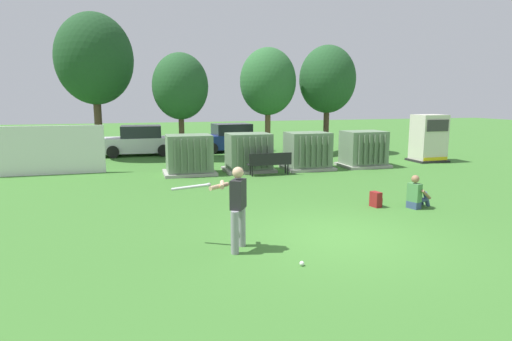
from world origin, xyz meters
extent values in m
plane|color=#3D752D|center=(0.00, 0.00, 0.00)|extent=(96.00, 96.00, 0.00)
cube|color=white|center=(-7.96, 10.50, 1.00)|extent=(4.80, 0.12, 2.00)
cube|color=#9E9B93|center=(-2.22, 9.10, 0.06)|extent=(2.10, 1.70, 0.12)
cube|color=slate|center=(-2.22, 9.10, 0.87)|extent=(1.80, 1.40, 1.50)
cube|color=#5B7056|center=(-2.86, 8.34, 0.87)|extent=(0.06, 0.12, 1.27)
cube|color=#5B7056|center=(-2.60, 8.34, 0.87)|extent=(0.06, 0.12, 1.27)
cube|color=#5B7056|center=(-2.35, 8.34, 0.87)|extent=(0.06, 0.12, 1.27)
cube|color=#5B7056|center=(-2.09, 8.34, 0.87)|extent=(0.06, 0.12, 1.27)
cube|color=#5B7056|center=(-1.84, 8.34, 0.87)|extent=(0.06, 0.12, 1.27)
cube|color=#5B7056|center=(-1.58, 8.34, 0.87)|extent=(0.06, 0.12, 1.27)
cube|color=#9E9B93|center=(0.33, 9.16, 0.06)|extent=(2.10, 1.70, 0.12)
cube|color=slate|center=(0.33, 9.16, 0.87)|extent=(1.80, 1.40, 1.50)
cube|color=#5B7056|center=(-0.31, 8.40, 0.87)|extent=(0.06, 0.12, 1.27)
cube|color=#5B7056|center=(-0.06, 8.40, 0.87)|extent=(0.06, 0.12, 1.27)
cube|color=#5B7056|center=(0.20, 8.40, 0.87)|extent=(0.06, 0.12, 1.27)
cube|color=#5B7056|center=(0.45, 8.40, 0.87)|extent=(0.06, 0.12, 1.27)
cube|color=#5B7056|center=(0.71, 8.40, 0.87)|extent=(0.06, 0.12, 1.27)
cube|color=#5B7056|center=(0.96, 8.40, 0.87)|extent=(0.06, 0.12, 1.27)
cube|color=#9E9B93|center=(2.96, 8.95, 0.06)|extent=(2.10, 1.70, 0.12)
cube|color=slate|center=(2.96, 8.95, 0.87)|extent=(1.80, 1.40, 1.50)
cube|color=#5B7056|center=(2.32, 8.19, 0.87)|extent=(0.06, 0.12, 1.27)
cube|color=#5B7056|center=(2.58, 8.19, 0.87)|extent=(0.06, 0.12, 1.27)
cube|color=#5B7056|center=(2.83, 8.19, 0.87)|extent=(0.06, 0.12, 1.27)
cube|color=#5B7056|center=(3.09, 8.19, 0.87)|extent=(0.06, 0.12, 1.27)
cube|color=#5B7056|center=(3.34, 8.19, 0.87)|extent=(0.06, 0.12, 1.27)
cube|color=#5B7056|center=(3.60, 8.19, 0.87)|extent=(0.06, 0.12, 1.27)
cube|color=#9E9B93|center=(5.70, 8.94, 0.06)|extent=(2.10, 1.70, 0.12)
cube|color=slate|center=(5.70, 8.94, 0.87)|extent=(1.80, 1.40, 1.50)
cube|color=#5B7056|center=(5.07, 8.18, 0.87)|extent=(0.06, 0.12, 1.27)
cube|color=#5B7056|center=(5.32, 8.18, 0.87)|extent=(0.06, 0.12, 1.27)
cube|color=#5B7056|center=(5.58, 8.18, 0.87)|extent=(0.06, 0.12, 1.27)
cube|color=#5B7056|center=(5.83, 8.18, 0.87)|extent=(0.06, 0.12, 1.27)
cube|color=#5B7056|center=(6.09, 8.18, 0.87)|extent=(0.06, 0.12, 1.27)
cube|color=#5B7056|center=(6.34, 8.18, 0.87)|extent=(0.06, 0.12, 1.27)
cube|color=#262626|center=(9.60, 9.50, 0.05)|extent=(1.60, 1.40, 0.10)
cube|color=beige|center=(9.60, 9.50, 1.20)|extent=(1.40, 1.20, 2.20)
cube|color=#383838|center=(9.60, 8.88, 1.81)|extent=(1.19, 0.04, 0.55)
cube|color=yellow|center=(9.60, 8.88, 0.20)|extent=(1.33, 0.04, 0.16)
cube|color=black|center=(0.89, 8.00, 0.45)|extent=(1.81, 0.45, 0.05)
cube|color=black|center=(0.90, 7.82, 0.70)|extent=(1.80, 0.09, 0.44)
cylinder|color=black|center=(0.12, 8.12, 0.21)|extent=(0.06, 0.06, 0.42)
cylinder|color=black|center=(1.65, 8.16, 0.21)|extent=(0.06, 0.06, 0.42)
cylinder|color=black|center=(0.13, 7.84, 0.21)|extent=(0.06, 0.06, 0.42)
cylinder|color=black|center=(1.66, 7.88, 0.21)|extent=(0.06, 0.06, 0.42)
cylinder|color=gray|center=(-2.50, -0.38, 0.44)|extent=(0.16, 0.16, 0.88)
cylinder|color=gray|center=(-2.25, 0.03, 0.44)|extent=(0.16, 0.16, 0.88)
cube|color=#262628|center=(-2.37, -0.18, 1.18)|extent=(0.41, 0.47, 0.60)
sphere|color=#DBAD89|center=(-2.37, -0.18, 1.62)|extent=(0.23, 0.23, 0.23)
cylinder|color=#DBAD89|center=(-2.74, -0.06, 1.34)|extent=(0.48, 0.41, 0.09)
cylinder|color=#DBAD89|center=(-2.65, 0.09, 1.34)|extent=(0.20, 0.55, 0.09)
cylinder|color=#B2B2B7|center=(-3.28, 0.37, 1.27)|extent=(0.76, 0.49, 0.21)
sphere|color=#B2B2B7|center=(-2.91, 0.15, 1.34)|extent=(0.08, 0.08, 0.08)
sphere|color=white|center=(-1.43, -1.34, 0.04)|extent=(0.09, 0.09, 0.09)
cube|color=#384C75|center=(3.23, 1.75, 0.10)|extent=(0.34, 0.40, 0.20)
cube|color=#4C8C4C|center=(3.23, 1.75, 0.46)|extent=(0.33, 0.41, 0.52)
sphere|color=#9E7051|center=(3.23, 1.75, 0.85)|extent=(0.22, 0.22, 0.22)
cylinder|color=#384C75|center=(3.41, 1.92, 0.22)|extent=(0.47, 0.27, 0.13)
cylinder|color=#384C75|center=(3.62, 1.99, 0.23)|extent=(0.32, 0.21, 0.46)
cylinder|color=#384C75|center=(3.47, 1.73, 0.22)|extent=(0.47, 0.27, 0.13)
cylinder|color=#384C75|center=(3.69, 1.80, 0.23)|extent=(0.32, 0.21, 0.46)
cylinder|color=#9E7051|center=(3.36, 2.04, 0.42)|extent=(0.42, 0.21, 0.32)
cylinder|color=#9E7051|center=(3.51, 1.60, 0.42)|extent=(0.42, 0.21, 0.32)
cube|color=maroon|center=(2.27, 2.19, 0.22)|extent=(0.26, 0.35, 0.44)
cube|color=maroon|center=(2.40, 2.21, 0.15)|extent=(0.10, 0.23, 0.22)
cylinder|color=#4C3828|center=(-6.10, 15.10, 1.56)|extent=(0.38, 0.38, 3.11)
ellipsoid|color=#1E4723|center=(-6.10, 15.10, 5.04)|extent=(3.83, 3.83, 4.55)
cylinder|color=#4C3828|center=(-2.01, 13.69, 1.14)|extent=(0.28, 0.28, 2.27)
ellipsoid|color=#235128|center=(-2.01, 13.69, 3.69)|extent=(2.80, 2.80, 3.32)
cylinder|color=brown|center=(2.70, 13.98, 1.23)|extent=(0.30, 0.30, 2.45)
ellipsoid|color=#2D6633|center=(2.70, 13.98, 3.98)|extent=(3.02, 3.02, 3.59)
cylinder|color=#4C3828|center=(6.16, 13.93, 1.28)|extent=(0.31, 0.31, 2.55)
ellipsoid|color=#235128|center=(6.16, 13.93, 4.13)|extent=(3.14, 3.14, 3.73)
cube|color=silver|center=(-4.13, 15.79, 0.58)|extent=(4.26, 1.85, 0.80)
cube|color=#262B33|center=(-3.98, 15.79, 1.30)|extent=(2.15, 1.63, 0.64)
cylinder|color=black|center=(-5.46, 14.99, 0.32)|extent=(0.65, 0.24, 0.64)
cylinder|color=black|center=(-5.40, 16.69, 0.32)|extent=(0.65, 0.24, 0.64)
cylinder|color=black|center=(-2.86, 14.90, 0.32)|extent=(0.65, 0.24, 0.64)
cylinder|color=black|center=(-2.80, 16.60, 0.32)|extent=(0.65, 0.24, 0.64)
cube|color=navy|center=(1.02, 16.14, 0.58)|extent=(4.35, 2.13, 0.80)
cube|color=#262B33|center=(1.17, 16.16, 1.30)|extent=(2.25, 1.77, 0.64)
cylinder|color=black|center=(-0.19, 15.16, 0.32)|extent=(0.66, 0.29, 0.64)
cylinder|color=black|center=(-0.36, 16.85, 0.32)|extent=(0.66, 0.29, 0.64)
cylinder|color=black|center=(2.40, 15.43, 0.32)|extent=(0.66, 0.29, 0.64)
cylinder|color=black|center=(2.23, 17.12, 0.32)|extent=(0.66, 0.29, 0.64)
camera|label=1|loc=(-4.35, -8.44, 3.11)|focal=30.08mm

